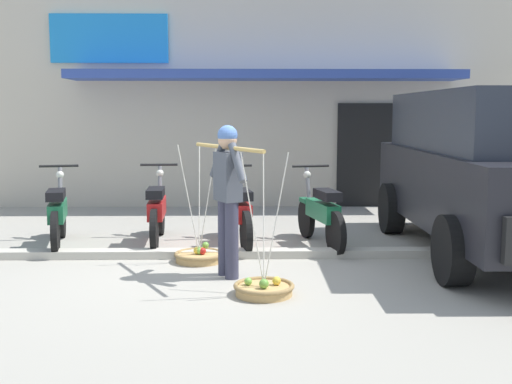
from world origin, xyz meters
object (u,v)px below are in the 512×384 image
Objects in this scene: motorcycle_second_in_row at (157,212)px; fruit_basket_right_side at (199,255)px; motorcycle_third_in_row at (239,213)px; motorcycle_nearest_shop at (58,214)px; fruit_basket_left_side at (264,288)px; motorcycle_end_of_row at (321,214)px; parked_truck at (492,167)px; fruit_vendor at (228,190)px.

fruit_basket_right_side is at bearing -58.88° from motorcycle_second_in_row.
motorcycle_third_in_row is (0.48, 0.91, 0.38)m from fruit_basket_right_side.
fruit_basket_right_side reaches higher than motorcycle_nearest_shop.
fruit_basket_left_side is 3.63m from motorcycle_nearest_shop.
motorcycle_end_of_row is (0.85, 2.28, 0.38)m from fruit_basket_left_side.
fruit_basket_right_side is 0.81× the size of motorcycle_end_of_row.
motorcycle_third_in_row is 1.01× the size of motorcycle_end_of_row.
parked_truck is at bearing 31.32° from fruit_basket_left_side.
parked_truck is (3.74, 0.37, 1.05)m from fruit_basket_right_side.
fruit_basket_left_side is 2.39m from motorcycle_third_in_row.
fruit_vendor reaches higher than motorcycle_third_in_row.
fruit_vendor is 2.15m from motorcycle_second_in_row.
motorcycle_second_in_row is at bearing 173.59° from motorcycle_end_of_row.
fruit_basket_left_side is 0.80× the size of motorcycle_third_in_row.
fruit_vendor is 0.35× the size of parked_truck.
motorcycle_second_in_row is at bearing 121.12° from fruit_basket_right_side.
fruit_basket_right_side is 0.80× the size of motorcycle_second_in_row.
motorcycle_second_in_row is at bearing 7.80° from motorcycle_nearest_shop.
parked_truck is (5.72, -0.54, 0.68)m from motorcycle_nearest_shop.
fruit_basket_left_side is at bearing -60.81° from motorcycle_second_in_row.
fruit_basket_left_side is at bearing -148.68° from parked_truck.
fruit_basket_right_side is at bearing -174.28° from parked_truck.
fruit_basket_left_side is 2.92m from motorcycle_second_in_row.
motorcycle_third_in_row is (1.14, -0.18, 0.00)m from motorcycle_second_in_row.
fruit_basket_right_side is 3.90m from parked_truck.
fruit_basket_left_side is at bearing -62.24° from fruit_vendor.
motorcycle_end_of_row is at bearing 69.53° from fruit_basket_left_side.
parked_truck reaches higher than motorcycle_third_in_row.
motorcycle_end_of_row is at bearing -1.16° from motorcycle_nearest_shop.
fruit_basket_right_side is at bearing -152.41° from motorcycle_end_of_row.
motorcycle_end_of_row is at bearing 51.76° from fruit_vendor.
motorcycle_nearest_shop is at bearing 174.64° from parked_truck.
fruit_basket_left_side reaches higher than motorcycle_end_of_row.
motorcycle_nearest_shop is 3.59m from motorcycle_end_of_row.
motorcycle_nearest_shop is at bearing 179.97° from motorcycle_third_in_row.
motorcycle_third_in_row is at bearing 86.34° from fruit_vendor.
motorcycle_third_in_row is at bearing -0.03° from motorcycle_nearest_shop.
fruit_basket_right_side reaches higher than motorcycle_third_in_row.
fruit_basket_left_side reaches higher than motorcycle_second_in_row.
fruit_basket_left_side is 1.62m from fruit_basket_right_side.
fruit_basket_right_side reaches higher than motorcycle_second_in_row.
motorcycle_nearest_shop is 5.79m from parked_truck.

